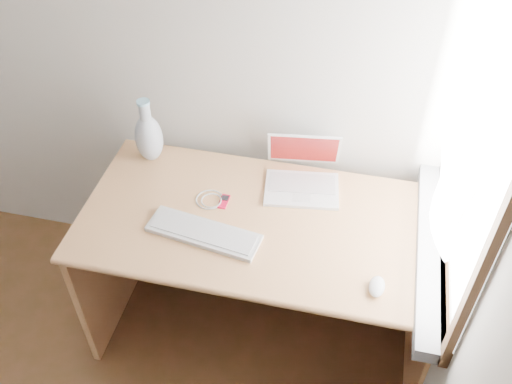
% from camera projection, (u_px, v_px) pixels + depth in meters
% --- Properties ---
extents(back_wall, '(3.50, 0.04, 2.60)m').
position_uv_depth(back_wall, '(47.00, 22.00, 2.40)').
color(back_wall, silver).
rests_on(back_wall, floor).
extents(window, '(0.11, 0.99, 1.10)m').
position_uv_depth(window, '(470.00, 150.00, 1.83)').
color(window, white).
rests_on(window, right_wall).
extents(desk, '(1.47, 0.73, 0.78)m').
position_uv_depth(desk, '(266.00, 241.00, 2.51)').
color(desk, tan).
rests_on(desk, floor).
extents(laptop, '(0.34, 0.30, 0.21)m').
position_uv_depth(laptop, '(304.00, 176.00, 2.41)').
color(laptop, white).
rests_on(laptop, desk).
extents(external_keyboard, '(0.47, 0.20, 0.02)m').
position_uv_depth(external_keyboard, '(204.00, 233.00, 2.23)').
color(external_keyboard, silver).
rests_on(external_keyboard, desk).
extents(mouse, '(0.07, 0.10, 0.03)m').
position_uv_depth(mouse, '(377.00, 286.00, 2.03)').
color(mouse, white).
rests_on(mouse, desk).
extents(ipod, '(0.04, 0.08, 0.01)m').
position_uv_depth(ipod, '(224.00, 201.00, 2.36)').
color(ipod, red).
rests_on(ipod, desk).
extents(cable_coil, '(0.15, 0.15, 0.01)m').
position_uv_depth(cable_coil, '(210.00, 199.00, 2.37)').
color(cable_coil, silver).
rests_on(cable_coil, desk).
extents(remote, '(0.05, 0.09, 0.01)m').
position_uv_depth(remote, '(179.00, 221.00, 2.28)').
color(remote, silver).
rests_on(remote, desk).
extents(vase, '(0.12, 0.12, 0.31)m').
position_uv_depth(vase, '(149.00, 136.00, 2.48)').
color(vase, '#B2BECE').
rests_on(vase, desk).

